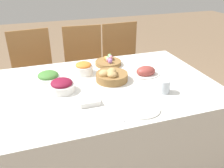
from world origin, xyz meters
TOP-DOWN VIEW (x-y plane):
  - ground_plane at (0.00, 0.00)m, footprint 12.00×12.00m
  - dining_table at (0.00, 0.00)m, footprint 1.65×1.10m
  - chair_far_left at (-0.50, 0.89)m, footprint 0.46×0.46m
  - chair_far_center at (0.04, 0.89)m, footprint 0.45×0.45m
  - chair_far_right at (0.49, 0.89)m, footprint 0.44×0.44m
  - bread_basket at (0.06, 0.04)m, footprint 0.25×0.25m
  - egg_basket at (0.14, 0.37)m, footprint 0.23×0.23m
  - ham_platter at (0.36, 0.06)m, footprint 0.24×0.17m
  - beet_salad_bowl at (-0.32, -0.00)m, footprint 0.18×0.18m
  - green_salad_bowl at (-0.39, 0.18)m, footprint 0.18×0.18m
  - carrot_bowl at (-0.11, 0.24)m, footprint 0.15×0.15m
  - dinner_plate at (0.12, -0.39)m, footprint 0.24×0.24m
  - fork at (-0.03, -0.39)m, footprint 0.02×0.19m
  - knife at (0.26, -0.39)m, footprint 0.02×0.19m
  - spoon at (0.29, -0.39)m, footprint 0.02×0.19m
  - drinking_cup at (0.36, -0.24)m, footprint 0.08×0.08m
  - butter_dish at (-0.17, -0.24)m, footprint 0.13×0.08m

SIDE VIEW (x-z plane):
  - ground_plane at x=0.00m, z-range 0.00..0.00m
  - dining_table at x=0.00m, z-range 0.00..0.76m
  - chair_far_left at x=-0.50m, z-range 0.03..1.01m
  - chair_far_center at x=0.04m, z-range 0.03..1.01m
  - chair_far_right at x=0.49m, z-range 0.03..1.01m
  - fork at x=-0.03m, z-range 0.76..0.77m
  - knife at x=0.26m, z-range 0.76..0.77m
  - spoon at x=0.29m, z-range 0.76..0.77m
  - dinner_plate at x=0.12m, z-range 0.76..0.77m
  - butter_dish at x=-0.17m, z-range 0.76..0.80m
  - egg_basket at x=0.14m, z-range 0.75..0.83m
  - ham_platter at x=0.36m, z-range 0.75..0.83m
  - green_salad_bowl at x=-0.39m, z-range 0.76..0.84m
  - beet_salad_bowl at x=-0.32m, z-range 0.76..0.85m
  - bread_basket at x=0.06m, z-range 0.75..0.86m
  - drinking_cup at x=0.36m, z-range 0.76..0.86m
  - carrot_bowl at x=-0.11m, z-range 0.76..0.86m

